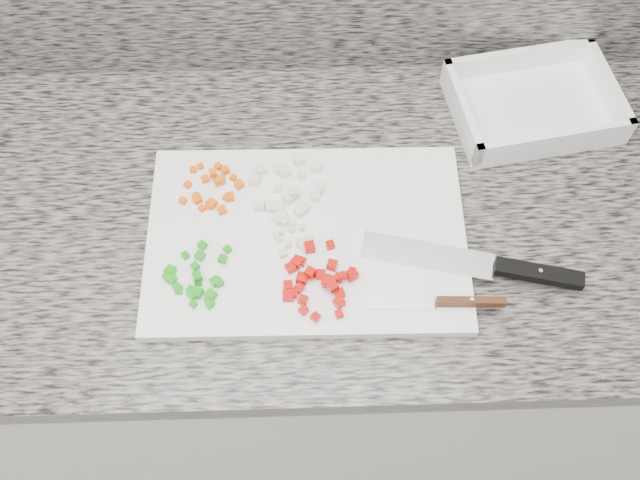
# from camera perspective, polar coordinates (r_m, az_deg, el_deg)

# --- Properties ---
(cabinet) EXTENTS (3.92, 0.62, 0.86)m
(cabinet) POSITION_cam_1_polar(r_m,az_deg,el_deg) (1.55, -4.22, -6.62)
(cabinet) COLOR silver
(cabinet) RESTS_ON ground
(countertop) EXTENTS (3.96, 0.64, 0.04)m
(countertop) POSITION_cam_1_polar(r_m,az_deg,el_deg) (1.15, -5.67, 1.96)
(countertop) COLOR slate
(countertop) RESTS_ON cabinet
(cutting_board) EXTENTS (0.49, 0.33, 0.02)m
(cutting_board) POSITION_cam_1_polar(r_m,az_deg,el_deg) (1.09, -1.08, 0.18)
(cutting_board) COLOR white
(cutting_board) RESTS_ON countertop
(carrot_pile) EXTENTS (0.10, 0.10, 0.02)m
(carrot_pile) POSITION_cam_1_polar(r_m,az_deg,el_deg) (1.13, -8.56, 4.04)
(carrot_pile) COLOR #FC5C05
(carrot_pile) RESTS_ON cutting_board
(onion_pile) EXTENTS (0.12, 0.13, 0.02)m
(onion_pile) POSITION_cam_1_polar(r_m,az_deg,el_deg) (1.12, -2.49, 3.99)
(onion_pile) COLOR silver
(onion_pile) RESTS_ON cutting_board
(green_pepper_pile) EXTENTS (0.10, 0.11, 0.02)m
(green_pepper_pile) POSITION_cam_1_polar(r_m,az_deg,el_deg) (1.06, -9.92, -3.17)
(green_pepper_pile) COLOR #14950D
(green_pepper_pile) RESTS_ON cutting_board
(red_pepper_pile) EXTENTS (0.11, 0.13, 0.02)m
(red_pepper_pile) POSITION_cam_1_polar(r_m,az_deg,el_deg) (1.04, -0.17, -3.14)
(red_pepper_pile) COLOR #C20902
(red_pepper_pile) RESTS_ON cutting_board
(garlic_pile) EXTENTS (0.06, 0.06, 0.01)m
(garlic_pile) POSITION_cam_1_polar(r_m,az_deg,el_deg) (1.07, -2.17, -0.02)
(garlic_pile) COLOR beige
(garlic_pile) RESTS_ON cutting_board
(chef_knife) EXTENTS (0.33, 0.11, 0.02)m
(chef_knife) POSITION_cam_1_polar(r_m,az_deg,el_deg) (1.08, 14.22, -2.13)
(chef_knife) COLOR silver
(chef_knife) RESTS_ON cutting_board
(paring_knife) EXTENTS (0.20, 0.02, 0.02)m
(paring_knife) POSITION_cam_1_polar(r_m,az_deg,el_deg) (1.04, 10.60, -4.92)
(paring_knife) COLOR silver
(paring_knife) RESTS_ON cutting_board
(tray) EXTENTS (0.30, 0.24, 0.06)m
(tray) POSITION_cam_1_polar(r_m,az_deg,el_deg) (1.27, 16.66, 10.30)
(tray) COLOR white
(tray) RESTS_ON countertop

